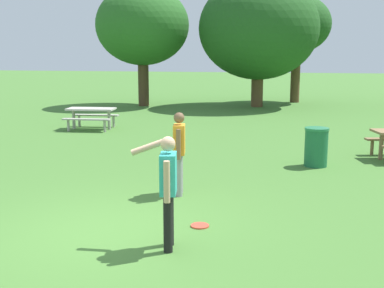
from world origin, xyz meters
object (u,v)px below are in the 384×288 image
(tree_far_right, at_px, (297,25))
(person_thrower, at_px, (167,184))
(person_catcher, at_px, (179,148))
(picnic_table_far, at_px, (91,114))
(trash_can_beside_table, at_px, (316,147))
(frisbee, at_px, (200,226))
(tree_broad_center, at_px, (259,29))
(tree_tall_left, at_px, (142,26))

(tree_far_right, bearing_deg, person_thrower, -95.01)
(person_catcher, distance_m, picnic_table_far, 9.03)
(trash_can_beside_table, relative_size, tree_far_right, 0.17)
(frisbee, xyz_separation_m, tree_far_right, (1.60, 20.59, 4.17))
(picnic_table_far, height_order, trash_can_beside_table, trash_can_beside_table)
(tree_broad_center, height_order, tree_far_right, tree_broad_center)
(frisbee, bearing_deg, trash_can_beside_table, 66.95)
(tree_tall_left, distance_m, tree_broad_center, 5.85)
(trash_can_beside_table, distance_m, tree_far_right, 16.24)
(trash_can_beside_table, xyz_separation_m, tree_tall_left, (-8.15, 12.44, 3.58))
(person_thrower, relative_size, tree_broad_center, 0.25)
(frisbee, height_order, picnic_table_far, picnic_table_far)
(tree_tall_left, bearing_deg, frisbee, -70.47)
(tree_broad_center, bearing_deg, person_thrower, -89.95)
(tree_broad_center, relative_size, tree_far_right, 1.12)
(person_catcher, height_order, frisbee, person_catcher)
(person_thrower, relative_size, tree_far_right, 0.28)
(person_catcher, xyz_separation_m, frisbee, (0.73, -1.72, -0.93))
(person_catcher, distance_m, tree_broad_center, 16.51)
(person_catcher, distance_m, tree_far_right, 19.28)
(frisbee, distance_m, trash_can_beside_table, 5.22)
(picnic_table_far, relative_size, trash_can_beside_table, 1.88)
(trash_can_beside_table, bearing_deg, person_catcher, -132.06)
(frisbee, xyz_separation_m, picnic_table_far, (-5.70, 9.26, 0.55))
(tree_tall_left, distance_m, tree_far_right, 8.41)
(frisbee, distance_m, tree_tall_left, 18.72)
(person_thrower, height_order, tree_tall_left, tree_tall_left)
(frisbee, xyz_separation_m, tree_broad_center, (-0.31, 17.96, 3.89))
(tree_far_right, bearing_deg, tree_broad_center, -125.97)
(person_thrower, relative_size, trash_can_beside_table, 1.71)
(frisbee, height_order, tree_far_right, tree_far_right)
(person_catcher, bearing_deg, frisbee, -67.11)
(person_catcher, distance_m, tree_tall_left, 16.71)
(person_thrower, xyz_separation_m, person_catcher, (-0.44, 2.70, -0.02))
(tree_tall_left, xyz_separation_m, tree_far_right, (7.71, 3.36, 0.12))
(person_catcher, xyz_separation_m, picnic_table_far, (-4.97, 7.53, -0.38))
(person_thrower, relative_size, person_catcher, 1.00)
(person_catcher, distance_m, frisbee, 2.09)
(frisbee, relative_size, tree_broad_center, 0.05)
(frisbee, relative_size, tree_far_right, 0.05)
(person_catcher, bearing_deg, picnic_table_far, 123.41)
(tree_far_right, bearing_deg, picnic_table_far, -122.79)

